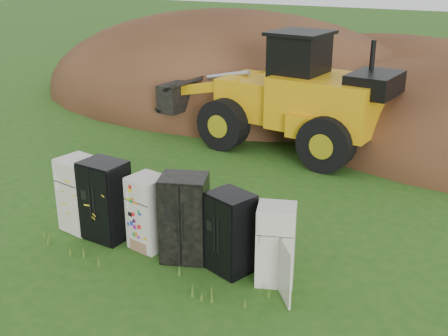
# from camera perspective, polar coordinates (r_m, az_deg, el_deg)

# --- Properties ---
(ground) EXTENTS (120.00, 120.00, 0.00)m
(ground) POSITION_cam_1_polar(r_m,az_deg,el_deg) (12.04, -5.33, -8.60)
(ground) COLOR #225316
(ground) RESTS_ON ground
(fridge_leftmost) EXTENTS (0.87, 0.84, 1.71)m
(fridge_leftmost) POSITION_cam_1_polar(r_m,az_deg,el_deg) (13.05, -14.43, -2.58)
(fridge_leftmost) COLOR white
(fridge_leftmost) RESTS_ON ground
(fridge_black_side) EXTENTS (0.98, 0.80, 1.78)m
(fridge_black_side) POSITION_cam_1_polar(r_m,az_deg,el_deg) (12.51, -11.95, -3.23)
(fridge_black_side) COLOR black
(fridge_black_side) RESTS_ON ground
(fridge_sticker) EXTENTS (0.82, 0.78, 1.62)m
(fridge_sticker) POSITION_cam_1_polar(r_m,az_deg,el_deg) (11.99, -7.65, -4.49)
(fridge_sticker) COLOR silver
(fridge_sticker) RESTS_ON ground
(fridge_dark_mid) EXTENTS (1.13, 1.02, 1.81)m
(fridge_dark_mid) POSITION_cam_1_polar(r_m,az_deg,el_deg) (11.44, -4.04, -5.09)
(fridge_dark_mid) COLOR black
(fridge_dark_mid) RESTS_ON ground
(fridge_black_right) EXTENTS (1.00, 0.92, 1.65)m
(fridge_black_right) POSITION_cam_1_polar(r_m,az_deg,el_deg) (11.03, 0.67, -6.57)
(fridge_black_right) COLOR black
(fridge_black_right) RESTS_ON ground
(fridge_open_door) EXTENTS (0.89, 0.85, 1.57)m
(fridge_open_door) POSITION_cam_1_polar(r_m,az_deg,el_deg) (10.72, 5.28, -7.74)
(fridge_open_door) COLOR white
(fridge_open_door) RESTS_ON ground
(wheel_loader) EXTENTS (8.05, 3.96, 3.76)m
(wheel_loader) POSITION_cam_1_polar(r_m,az_deg,el_deg) (18.25, 4.85, 8.03)
(wheel_loader) COLOR orange
(wheel_loader) RESTS_ON ground
(dirt_mound_left) EXTENTS (17.86, 13.40, 7.39)m
(dirt_mound_left) POSITION_cam_1_polar(r_m,az_deg,el_deg) (25.87, 0.54, 7.65)
(dirt_mound_left) COLOR #412514
(dirt_mound_left) RESTS_ON ground
(dirt_mound_back) EXTENTS (15.62, 10.41, 5.07)m
(dirt_mound_back) POSITION_cam_1_polar(r_m,az_deg,el_deg) (27.34, 16.52, 7.52)
(dirt_mound_back) COLOR #412514
(dirt_mound_back) RESTS_ON ground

